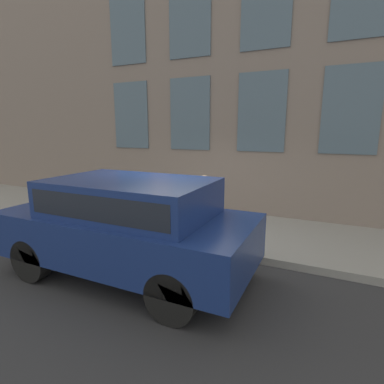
% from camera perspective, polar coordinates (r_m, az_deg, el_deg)
% --- Properties ---
extents(ground_plane, '(80.00, 80.00, 0.00)m').
position_cam_1_polar(ground_plane, '(6.84, -2.93, -10.76)').
color(ground_plane, '#2D2D30').
extents(sidewalk, '(3.02, 60.00, 0.16)m').
position_cam_1_polar(sidewalk, '(8.10, 2.11, -6.55)').
color(sidewalk, gray).
rests_on(sidewalk, ground_plane).
extents(building_facade, '(0.33, 40.00, 8.45)m').
position_cam_1_polar(building_facade, '(9.38, 6.57, 21.55)').
color(building_facade, gray).
rests_on(building_facade, ground_plane).
extents(fire_hydrant, '(0.30, 0.42, 0.82)m').
position_cam_1_polar(fire_hydrant, '(7.09, -2.42, -5.02)').
color(fire_hydrant, red).
rests_on(fire_hydrant, sidewalk).
extents(person, '(0.34, 0.22, 1.40)m').
position_cam_1_polar(person, '(7.33, 2.33, -1.06)').
color(person, '#232328').
rests_on(person, sidewalk).
extents(parked_truck_navy_near, '(2.05, 4.53, 1.79)m').
position_cam_1_polar(parked_truck_navy_near, '(5.45, -12.01, -5.43)').
color(parked_truck_navy_near, black).
rests_on(parked_truck_navy_near, ground_plane).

